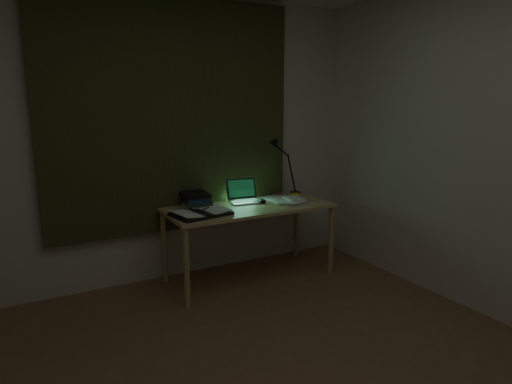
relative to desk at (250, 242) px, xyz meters
The scene contains 11 objects.
wall_back 1.14m from the desk, 143.36° to the left, with size 3.50×0.00×2.50m, color silver.
curtain 1.29m from the desk, 146.19° to the left, with size 2.20×0.06×2.00m, color #2E3219.
desk is the anchor object (origin of this frame).
laptop 0.46m from the desk, 73.40° to the left, with size 0.29×0.33×0.21m, color #BABABF, non-canonical shape.
open_textbook 0.62m from the desk, 169.63° to the right, with size 0.44×0.31×0.04m, color white, non-canonical shape.
book_stack 0.61m from the desk, 157.88° to the left, with size 0.21×0.26×0.14m, color white, non-canonical shape.
loose_papers 0.55m from the desk, ahead, with size 0.34×0.36×0.02m, color silver, non-canonical shape.
mouse 0.39m from the desk, 16.11° to the left, with size 0.06×0.10×0.04m, color black.
sticky_yellow 0.73m from the desk, 16.77° to the left, with size 0.08×0.08×0.02m, color yellow.
sticky_pink 0.63m from the desk, 27.54° to the left, with size 0.07×0.07×0.02m, color #D0518D.
desk_lamp 0.93m from the desk, 21.25° to the left, with size 0.36×0.28×0.54m, color black, non-canonical shape.
Camera 1 is at (-1.19, -1.65, 1.54)m, focal length 30.00 mm.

